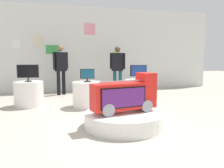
{
  "coord_description": "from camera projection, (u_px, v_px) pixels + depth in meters",
  "views": [
    {
      "loc": [
        -0.9,
        -3.83,
        1.27
      ],
      "look_at": [
        0.31,
        0.79,
        0.72
      ],
      "focal_mm": 35.96,
      "sensor_mm": 36.0,
      "label": 1
    }
  ],
  "objects": [
    {
      "name": "ground_plane",
      "position": [
        106.0,
        129.0,
        4.05
      ],
      "size": [
        30.0,
        30.0,
        0.0
      ],
      "primitive_type": "plane",
      "color": "#A8A091"
    },
    {
      "name": "back_wall_display",
      "position": [
        76.0,
        49.0,
        8.62
      ],
      "size": [
        11.31,
        0.13,
        3.22
      ],
      "color": "silver",
      "rests_on": "ground"
    },
    {
      "name": "main_display_pedestal",
      "position": [
        124.0,
        120.0,
        4.15
      ],
      "size": [
        1.46,
        1.46,
        0.27
      ],
      "primitive_type": "cylinder",
      "color": "white",
      "rests_on": "ground"
    },
    {
      "name": "novelty_firetruck_tv",
      "position": [
        125.0,
        96.0,
        4.11
      ],
      "size": [
        1.27,
        0.57,
        0.72
      ],
      "color": "gray",
      "rests_on": "main_display_pedestal"
    },
    {
      "name": "display_pedestal_left_rear",
      "position": [
        138.0,
        91.0,
        6.47
      ],
      "size": [
        0.76,
        0.76,
        0.66
      ],
      "primitive_type": "cylinder",
      "color": "white",
      "rests_on": "ground"
    },
    {
      "name": "tv_on_left_rear",
      "position": [
        138.0,
        71.0,
        6.4
      ],
      "size": [
        0.47,
        0.18,
        0.42
      ],
      "color": "black",
      "rests_on": "display_pedestal_left_rear"
    },
    {
      "name": "display_pedestal_center_rear",
      "position": [
        88.0,
        94.0,
        5.84
      ],
      "size": [
        0.77,
        0.77,
        0.66
      ],
      "primitive_type": "cylinder",
      "color": "white",
      "rests_on": "ground"
    },
    {
      "name": "tv_on_center_rear",
      "position": [
        87.0,
        75.0,
        5.78
      ],
      "size": [
        0.37,
        0.19,
        0.34
      ],
      "color": "black",
      "rests_on": "display_pedestal_center_rear"
    },
    {
      "name": "display_pedestal_right_rear",
      "position": [
        29.0,
        94.0,
        5.92
      ],
      "size": [
        0.75,
        0.75,
        0.66
      ],
      "primitive_type": "cylinder",
      "color": "white",
      "rests_on": "ground"
    },
    {
      "name": "tv_on_right_rear",
      "position": [
        28.0,
        72.0,
        5.85
      ],
      "size": [
        0.55,
        0.17,
        0.44
      ],
      "color": "black",
      "rests_on": "display_pedestal_right_rear"
    },
    {
      "name": "shopper_browsing_near_truck",
      "position": [
        61.0,
        66.0,
        7.7
      ],
      "size": [
        0.51,
        0.34,
        1.7
      ],
      "color": "black",
      "rests_on": "ground"
    },
    {
      "name": "shopper_browsing_rear",
      "position": [
        118.0,
        66.0,
        7.94
      ],
      "size": [
        0.5,
        0.36,
        1.68
      ],
      "color": "#194751",
      "rests_on": "ground"
    }
  ]
}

